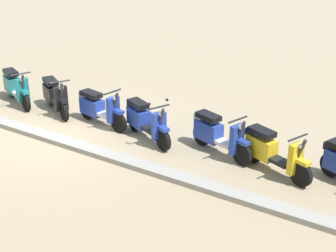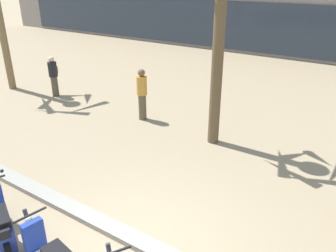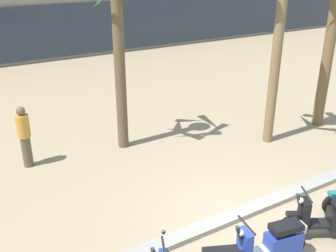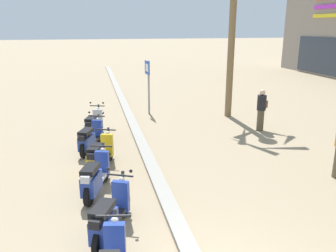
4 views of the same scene
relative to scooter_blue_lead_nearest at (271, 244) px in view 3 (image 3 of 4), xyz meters
name	(u,v)px [view 3 (image 3 of 4)]	position (x,y,z in m)	size (l,w,h in m)	color
ground_plane	(246,219)	(0.54, 1.24, -0.44)	(200.00, 200.00, 0.00)	#9E896B
curb_strip	(241,213)	(0.54, 1.40, -0.38)	(60.00, 0.36, 0.12)	gray
scooter_blue_lead_nearest	(271,244)	(0.00, 0.00, 0.00)	(1.74, 0.65, 1.04)	black
scooter_black_mid_front	(332,218)	(1.61, -0.06, 0.01)	(1.61, 0.98, 1.04)	black
palm_tree_mid_walkway	(117,9)	(-0.22, 5.94, 3.58)	(1.95, 2.00, 5.29)	brown
palm_tree_by_mall_entrance	(282,2)	(3.80, 3.99, 3.72)	(2.05, 2.07, 5.53)	olive
pedestrian_by_palm_tree	(24,135)	(-2.97, 6.15, 0.47)	(0.34, 0.34, 1.73)	brown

